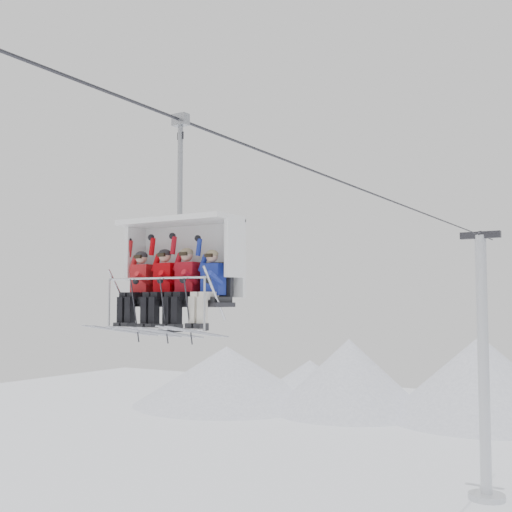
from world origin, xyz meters
The scene contains 7 objects.
lift_tower_right centered at (0.00, 22.00, 5.78)m, with size 2.00×1.80×13.48m.
haul_cable centered at (0.00, 0.00, 13.30)m, with size 0.06×0.06×50.00m, color #2C2C31.
chairlift_carrier centered at (0.00, -2.56, 10.67)m, with size 2.36×1.17×3.98m.
skier_far_left centered at (-0.83, -2.87, 10.20)m, with size 0.40×1.69×1.59m.
skier_center_left centered at (-0.26, -2.87, 10.21)m, with size 0.40×1.69×1.61m.
skier_center_right centered at (0.25, -2.87, 10.21)m, with size 0.40×1.69×1.61m.
skier_far_right centered at (0.81, -2.88, 10.18)m, with size 0.38×1.69×1.53m.
Camera 1 is at (7.36, -11.95, 9.93)m, focal length 45.00 mm.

